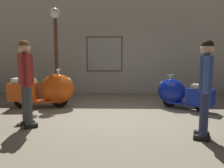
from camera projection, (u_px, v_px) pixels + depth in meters
name	position (u px, v px, depth m)	size (l,w,h in m)	color
ground_plane	(120.00, 117.00, 5.49)	(60.00, 60.00, 0.00)	gray
showroom_back_wall	(119.00, 46.00, 8.68)	(18.00, 0.24, 3.69)	#ADA89E
scooter_0	(47.00, 90.00, 6.38)	(1.84, 0.64, 1.10)	black
scooter_1	(180.00, 93.00, 6.27)	(1.50, 1.28, 0.94)	black
lamppost	(56.00, 45.00, 7.22)	(0.34, 0.34, 2.97)	#472D19
visitor_0	(26.00, 78.00, 4.58)	(0.44, 0.51, 1.79)	black
visitor_1	(205.00, 82.00, 3.94)	(0.38, 0.56, 1.75)	black
info_stanchion	(31.00, 101.00, 5.39)	(0.35, 0.28, 0.96)	#333338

